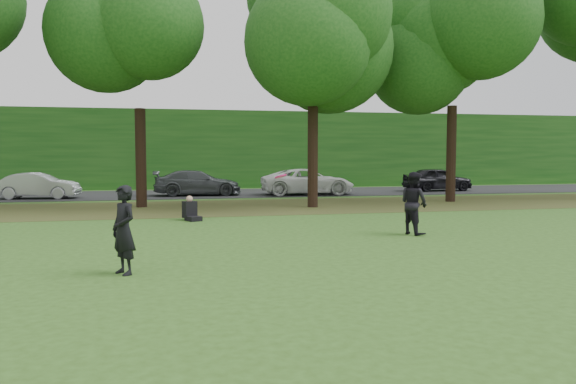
% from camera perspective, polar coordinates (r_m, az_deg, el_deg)
% --- Properties ---
extents(ground, '(120.00, 120.00, 0.00)m').
position_cam_1_polar(ground, '(10.78, -0.83, -8.19)').
color(ground, '#2C4C18').
rests_on(ground, ground).
extents(leaf_litter, '(60.00, 7.00, 0.01)m').
position_cam_1_polar(leaf_litter, '(23.52, -7.39, -1.57)').
color(leaf_litter, '#4B351B').
rests_on(leaf_litter, ground).
extents(street, '(70.00, 7.00, 0.02)m').
position_cam_1_polar(street, '(31.47, -8.75, -0.18)').
color(street, black).
rests_on(street, ground).
extents(far_hedge, '(70.00, 3.00, 5.00)m').
position_cam_1_polar(far_hedge, '(37.37, -9.44, 4.29)').
color(far_hedge, '#174714').
rests_on(far_hedge, ground).
extents(player_left, '(0.67, 0.73, 1.67)m').
position_cam_1_polar(player_left, '(10.93, -16.35, -3.73)').
color(player_left, black).
rests_on(player_left, ground).
extents(player_right, '(0.89, 1.01, 1.75)m').
position_cam_1_polar(player_right, '(16.02, 12.66, -1.11)').
color(player_right, black).
rests_on(player_right, ground).
extents(parked_cars, '(34.79, 3.85, 1.39)m').
position_cam_1_polar(parked_cars, '(30.20, -7.75, 0.96)').
color(parked_cars, black).
rests_on(parked_cars, street).
extents(frisbee, '(0.34, 0.33, 0.13)m').
position_cam_1_polar(frisbee, '(12.50, -0.75, 1.59)').
color(frisbee, '#E91374').
rests_on(frisbee, ground).
extents(seated_person, '(0.66, 0.83, 0.83)m').
position_cam_1_polar(seated_person, '(19.22, -9.86, -1.93)').
color(seated_person, black).
rests_on(seated_person, ground).
extents(tree_line, '(55.30, 7.90, 12.31)m').
position_cam_1_polar(tree_line, '(23.97, -8.40, 17.39)').
color(tree_line, black).
rests_on(tree_line, ground).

